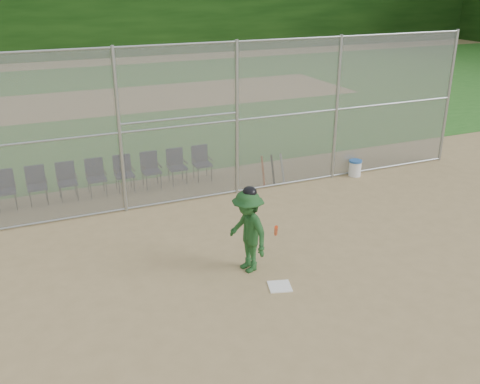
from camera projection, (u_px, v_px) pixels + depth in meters
name	position (u px, v px, depth m)	size (l,w,h in m)	color
ground	(294.00, 294.00, 9.77)	(100.00, 100.00, 0.00)	tan
grass_strip	(109.00, 101.00, 25.09)	(100.00, 100.00, 0.00)	#26611D
dirt_patch_far	(109.00, 101.00, 25.09)	(24.00, 24.00, 0.00)	tan
backstop_fence	(200.00, 121.00, 13.26)	(16.09, 0.09, 4.00)	gray
home_plate	(280.00, 286.00, 10.01)	(0.41, 0.41, 0.02)	white
batter_at_plate	(248.00, 231.00, 10.30)	(1.00, 1.33, 1.76)	#1E4C21
water_cooler	(355.00, 168.00, 15.55)	(0.38, 0.38, 0.48)	white
spare_bats	(273.00, 170.00, 14.87)	(0.66, 0.33, 0.84)	#D84C14
chair_2	(5.00, 190.00, 13.26)	(0.54, 0.52, 0.96)	black
chair_3	(37.00, 186.00, 13.53)	(0.54, 0.52, 0.96)	black
chair_4	(67.00, 182.00, 13.81)	(0.54, 0.52, 0.96)	black
chair_5	(96.00, 178.00, 14.08)	(0.54, 0.52, 0.96)	black
chair_6	(124.00, 174.00, 14.35)	(0.54, 0.52, 0.96)	black
chair_7	(151.00, 170.00, 14.63)	(0.54, 0.52, 0.96)	black
chair_8	(177.00, 167.00, 14.90)	(0.54, 0.52, 0.96)	black
chair_9	(202.00, 163.00, 15.18)	(0.54, 0.52, 0.96)	black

